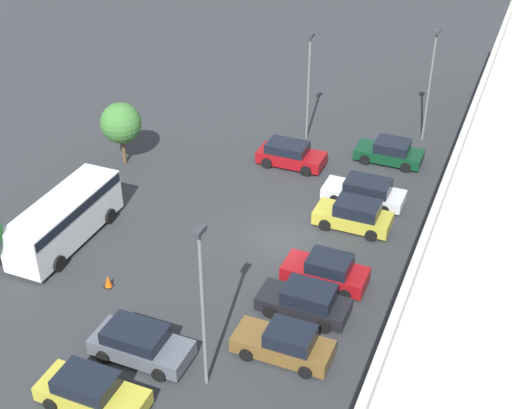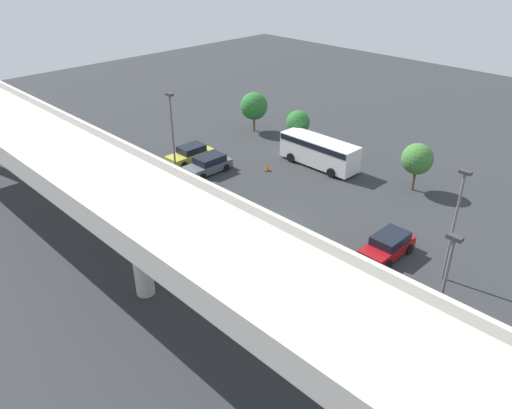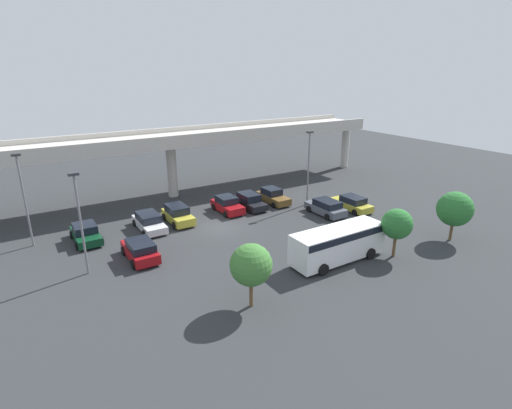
{
  "view_description": "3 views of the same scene",
  "coord_description": "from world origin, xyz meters",
  "px_view_note": "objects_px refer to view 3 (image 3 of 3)",
  "views": [
    {
      "loc": [
        30.76,
        11.23,
        23.05
      ],
      "look_at": [
        0.22,
        -1.48,
        2.07
      ],
      "focal_mm": 50.0,
      "sensor_mm": 36.0,
      "label": 1
    },
    {
      "loc": [
        -22.21,
        24.01,
        19.54
      ],
      "look_at": [
        1.43,
        0.63,
        1.46
      ],
      "focal_mm": 35.0,
      "sensor_mm": 36.0,
      "label": 2
    },
    {
      "loc": [
        -15.71,
        -31.46,
        14.33
      ],
      "look_at": [
        3.34,
        -1.29,
        2.07
      ],
      "focal_mm": 28.0,
      "sensor_mm": 36.0,
      "label": 3
    }
  ],
  "objects_px": {
    "parked_car_0": "(86,233)",
    "tree_front_centre": "(397,224)",
    "tree_front_right": "(455,209)",
    "parked_car_7": "(326,207)",
    "lamp_post_by_overpass": "(80,216)",
    "parked_car_1": "(140,250)",
    "tree_front_left": "(251,265)",
    "parked_car_3": "(178,215)",
    "parked_car_8": "(352,203)",
    "shuttle_bus": "(338,242)",
    "parked_car_6": "(273,196)",
    "parked_car_2": "(149,222)",
    "parked_car_5": "(250,201)",
    "parked_car_4": "(227,205)",
    "lamp_post_near_aisle": "(309,163)",
    "traffic_cone": "(325,231)",
    "lamp_post_mid_lot": "(23,193)"
  },
  "relations": [
    {
      "from": "parked_car_0",
      "to": "parked_car_1",
      "type": "distance_m",
      "value": 6.65
    },
    {
      "from": "shuttle_bus",
      "to": "parked_car_6",
      "type": "bearing_deg",
      "value": 75.16
    },
    {
      "from": "parked_car_1",
      "to": "lamp_post_by_overpass",
      "type": "xyz_separation_m",
      "value": [
        -4.0,
        -0.25,
        3.73
      ]
    },
    {
      "from": "shuttle_bus",
      "to": "lamp_post_near_aisle",
      "type": "xyz_separation_m",
      "value": [
        6.62,
        11.82,
        3.14
      ]
    },
    {
      "from": "parked_car_5",
      "to": "lamp_post_mid_lot",
      "type": "relative_size",
      "value": 0.56
    },
    {
      "from": "parked_car_4",
      "to": "shuttle_bus",
      "type": "bearing_deg",
      "value": 7.53
    },
    {
      "from": "parked_car_0",
      "to": "tree_front_centre",
      "type": "distance_m",
      "value": 26.06
    },
    {
      "from": "parked_car_7",
      "to": "lamp_post_by_overpass",
      "type": "distance_m",
      "value": 23.51
    },
    {
      "from": "parked_car_3",
      "to": "parked_car_4",
      "type": "relative_size",
      "value": 1.01
    },
    {
      "from": "parked_car_2",
      "to": "parked_car_6",
      "type": "height_order",
      "value": "parked_car_6"
    },
    {
      "from": "parked_car_3",
      "to": "traffic_cone",
      "type": "height_order",
      "value": "parked_car_3"
    },
    {
      "from": "parked_car_5",
      "to": "parked_car_8",
      "type": "distance_m",
      "value": 10.86
    },
    {
      "from": "parked_car_2",
      "to": "tree_front_right",
      "type": "relative_size",
      "value": 1.12
    },
    {
      "from": "parked_car_0",
      "to": "parked_car_8",
      "type": "bearing_deg",
      "value": 75.73
    },
    {
      "from": "lamp_post_near_aisle",
      "to": "traffic_cone",
      "type": "distance_m",
      "value": 9.57
    },
    {
      "from": "parked_car_6",
      "to": "lamp_post_by_overpass",
      "type": "bearing_deg",
      "value": -73.42
    },
    {
      "from": "shuttle_bus",
      "to": "tree_front_left",
      "type": "bearing_deg",
      "value": -168.65
    },
    {
      "from": "shuttle_bus",
      "to": "parked_car_8",
      "type": "bearing_deg",
      "value": 39.78
    },
    {
      "from": "parked_car_2",
      "to": "lamp_post_near_aisle",
      "type": "relative_size",
      "value": 0.61
    },
    {
      "from": "parked_car_0",
      "to": "parked_car_3",
      "type": "bearing_deg",
      "value": 89.73
    },
    {
      "from": "parked_car_1",
      "to": "tree_front_left",
      "type": "xyz_separation_m",
      "value": [
        3.92,
        -10.26,
        2.13
      ]
    },
    {
      "from": "parked_car_2",
      "to": "parked_car_6",
      "type": "bearing_deg",
      "value": 90.66
    },
    {
      "from": "lamp_post_near_aisle",
      "to": "tree_front_left",
      "type": "xyz_separation_m",
      "value": [
        -15.62,
        -13.63,
        -1.83
      ]
    },
    {
      "from": "tree_front_left",
      "to": "parked_car_0",
      "type": "bearing_deg",
      "value": 113.05
    },
    {
      "from": "parked_car_4",
      "to": "lamp_post_mid_lot",
      "type": "xyz_separation_m",
      "value": [
        -18.0,
        1.34,
        3.9
      ]
    },
    {
      "from": "lamp_post_mid_lot",
      "to": "tree_front_centre",
      "type": "distance_m",
      "value": 30.08
    },
    {
      "from": "parked_car_4",
      "to": "tree_front_left",
      "type": "bearing_deg",
      "value": -23.51
    },
    {
      "from": "parked_car_5",
      "to": "lamp_post_near_aisle",
      "type": "height_order",
      "value": "lamp_post_near_aisle"
    },
    {
      "from": "lamp_post_near_aisle",
      "to": "tree_front_right",
      "type": "bearing_deg",
      "value": -72.18
    },
    {
      "from": "parked_car_6",
      "to": "parked_car_2",
      "type": "bearing_deg",
      "value": -89.34
    },
    {
      "from": "tree_front_centre",
      "to": "tree_front_right",
      "type": "bearing_deg",
      "value": -4.13
    },
    {
      "from": "parked_car_3",
      "to": "parked_car_2",
      "type": "bearing_deg",
      "value": -86.94
    },
    {
      "from": "parked_car_8",
      "to": "shuttle_bus",
      "type": "height_order",
      "value": "shuttle_bus"
    },
    {
      "from": "parked_car_2",
      "to": "parked_car_7",
      "type": "height_order",
      "value": "parked_car_7"
    },
    {
      "from": "parked_car_2",
      "to": "lamp_post_mid_lot",
      "type": "bearing_deg",
      "value": -99.5
    },
    {
      "from": "parked_car_4",
      "to": "lamp_post_near_aisle",
      "type": "xyz_separation_m",
      "value": [
        8.54,
        -2.65,
        3.97
      ]
    },
    {
      "from": "parked_car_1",
      "to": "tree_front_left",
      "type": "distance_m",
      "value": 11.19
    },
    {
      "from": "parked_car_6",
      "to": "parked_car_7",
      "type": "distance_m",
      "value": 6.5
    },
    {
      "from": "parked_car_1",
      "to": "parked_car_4",
      "type": "height_order",
      "value": "parked_car_4"
    },
    {
      "from": "parked_car_6",
      "to": "lamp_post_near_aisle",
      "type": "height_order",
      "value": "lamp_post_near_aisle"
    },
    {
      "from": "parked_car_3",
      "to": "lamp_post_by_overpass",
      "type": "xyz_separation_m",
      "value": [
        -9.48,
        -6.16,
        3.69
      ]
    },
    {
      "from": "parked_car_2",
      "to": "parked_car_8",
      "type": "relative_size",
      "value": 1.04
    },
    {
      "from": "parked_car_0",
      "to": "parked_car_2",
      "type": "height_order",
      "value": "parked_car_0"
    },
    {
      "from": "shuttle_bus",
      "to": "tree_front_left",
      "type": "distance_m",
      "value": 9.26
    },
    {
      "from": "parked_car_7",
      "to": "parked_car_6",
      "type": "bearing_deg",
      "value": 22.57
    },
    {
      "from": "parked_car_2",
      "to": "parked_car_8",
      "type": "bearing_deg",
      "value": 72.5
    },
    {
      "from": "parked_car_3",
      "to": "parked_car_8",
      "type": "height_order",
      "value": "parked_car_3"
    },
    {
      "from": "tree_front_left",
      "to": "traffic_cone",
      "type": "height_order",
      "value": "tree_front_left"
    },
    {
      "from": "parked_car_4",
      "to": "parked_car_6",
      "type": "relative_size",
      "value": 0.96
    },
    {
      "from": "parked_car_2",
      "to": "lamp_post_mid_lot",
      "type": "xyz_separation_m",
      "value": [
        -9.56,
        1.6,
        3.95
      ]
    }
  ]
}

